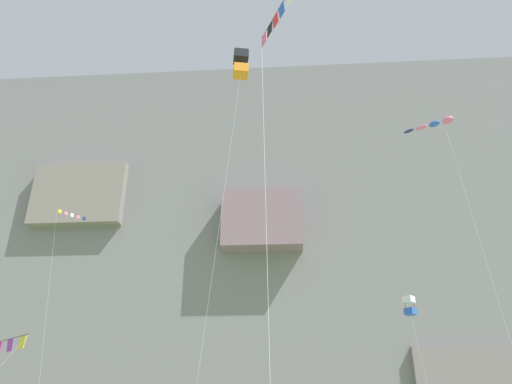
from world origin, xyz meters
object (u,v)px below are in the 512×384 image
at_px(kite_windsock_far_right, 436,125).
at_px(kite_banner_high_center, 66,245).
at_px(kite_banner_low_right, 281,20).
at_px(kite_box_low_center, 410,306).
at_px(kite_box_near_cliff, 241,64).

xyz_separation_m(kite_windsock_far_right, kite_banner_high_center, (-30.75, 10.56, -4.47)).
height_order(kite_banner_high_center, kite_banner_low_right, kite_banner_high_center).
distance_m(kite_box_low_center, kite_windsock_far_right, 15.09).
height_order(kite_box_near_cliff, kite_windsock_far_right, kite_box_near_cliff).
distance_m(kite_windsock_far_right, kite_banner_high_center, 32.82).
distance_m(kite_box_near_cliff, kite_box_low_center, 23.70).
xyz_separation_m(kite_box_near_cliff, kite_box_low_center, (12.99, 11.76, -15.95)).
height_order(kite_box_near_cliff, kite_banner_high_center, kite_box_near_cliff).
distance_m(kite_box_near_cliff, kite_banner_low_right, 18.95).
xyz_separation_m(kite_box_near_cliff, kite_windsock_far_right, (14.03, 0.83, -5.60)).
bearing_deg(kite_windsock_far_right, kite_box_low_center, 95.44).
distance_m(kite_box_near_cliff, kite_windsock_far_right, 15.13).
height_order(kite_windsock_far_right, kite_banner_low_right, kite_windsock_far_right).
height_order(kite_box_low_center, kite_banner_low_right, kite_banner_low_right).
bearing_deg(kite_banner_low_right, kite_box_near_cliff, 101.85).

